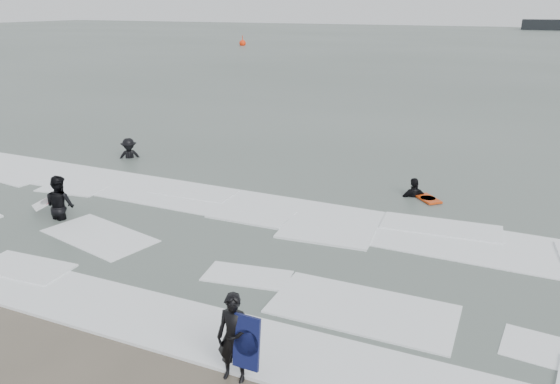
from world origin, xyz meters
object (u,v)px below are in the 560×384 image
at_px(surfer_wading, 62,219).
at_px(surfer_right_near, 414,198).
at_px(buoy, 243,43).
at_px(surfer_centre, 235,378).
at_px(surfer_breaker, 130,160).

xyz_separation_m(surfer_wading, surfer_right_near, (9.34, 6.45, 0.00)).
xyz_separation_m(surfer_wading, buoy, (-29.14, 64.98, 0.42)).
bearing_deg(surfer_centre, buoy, 111.24).
bearing_deg(surfer_centre, surfer_right_near, 78.09).
height_order(surfer_centre, surfer_wading, surfer_wading).
relative_size(surfer_breaker, buoy, 1.07).
relative_size(surfer_wading, surfer_right_near, 1.05).
xyz_separation_m(surfer_breaker, buoy, (-26.64, 58.80, 0.42)).
distance_m(surfer_wading, surfer_right_near, 11.35).
relative_size(surfer_centre, buoy, 1.01).
height_order(surfer_wading, surfer_right_near, surfer_wading).
height_order(surfer_wading, surfer_breaker, surfer_wading).
relative_size(surfer_wading, buoy, 1.17).
relative_size(surfer_centre, surfer_breaker, 0.95).
bearing_deg(surfer_centre, surfer_breaker, 129.00).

